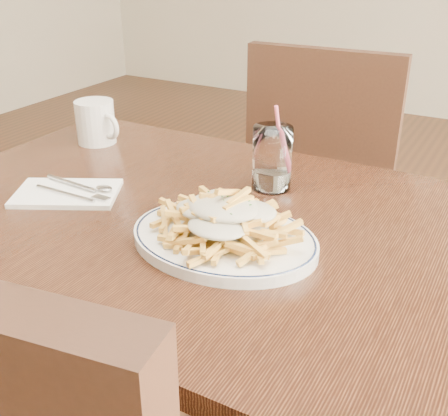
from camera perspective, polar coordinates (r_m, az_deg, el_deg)
The scene contains 8 objects.
table at distance 1.11m, azimuth -2.32°, elevation -4.22°, with size 1.20×0.80×0.75m.
chair_far at distance 1.80m, azimuth 10.32°, elevation 3.11°, with size 0.46×0.46×0.96m.
fries_plate at distance 0.96m, azimuth 0.00°, elevation -3.14°, with size 0.40×0.37×0.02m.
loaded_fries at distance 0.94m, azimuth 0.00°, elevation -0.58°, with size 0.29×0.26×0.07m.
napkin at distance 1.18m, azimuth -15.66°, elevation 1.45°, with size 0.20×0.13×0.01m, color white.
cutlery at distance 1.19m, azimuth -15.53°, elevation 1.91°, with size 0.19×0.06×0.01m.
water_glass at distance 1.16m, azimuth 4.90°, elevation 4.73°, with size 0.08×0.08×0.18m.
coffee_mug at distance 1.46m, azimuth -12.85°, elevation 8.49°, with size 0.14×0.10×0.11m.
Camera 1 is at (0.50, -0.81, 1.23)m, focal length 45.00 mm.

